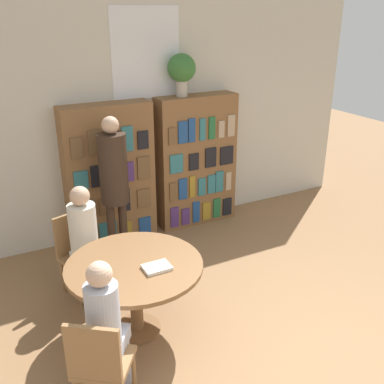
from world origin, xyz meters
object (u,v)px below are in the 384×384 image
bookshelf_left (110,176)px  chair_left_side (78,250)px  flower_vase (182,70)px  seated_reader_left (86,236)px  seated_reader_right (106,322)px  reading_table (135,275)px  librarian_standing (114,174)px  bookshelf_right (196,161)px  chair_near_camera (100,362)px

bookshelf_left → chair_left_side: bearing=-125.6°
bookshelf_left → flower_vase: bearing=0.3°
chair_left_side → seated_reader_left: bearing=90.0°
flower_vase → seated_reader_right: size_ratio=0.43×
reading_table → seated_reader_right: (-0.46, -0.63, 0.08)m
seated_reader_left → librarian_standing: librarian_standing is taller
bookshelf_left → librarian_standing: size_ratio=1.02×
librarian_standing → bookshelf_left: bearing=78.6°
seated_reader_right → bookshelf_right: bearing=86.4°
bookshelf_right → chair_left_side: size_ratio=2.05×
chair_near_camera → seated_reader_right: (0.11, 0.15, 0.21)m
bookshelf_left → chair_near_camera: size_ratio=2.05×
flower_vase → chair_left_side: flower_vase is taller
reading_table → librarian_standing: 1.48m
bookshelf_left → seated_reader_left: (-0.63, -1.12, -0.18)m
chair_near_camera → seated_reader_right: bearing=90.0°
chair_near_camera → seated_reader_right: size_ratio=0.71×
seated_reader_left → bookshelf_left: bearing=-136.9°
flower_vase → chair_near_camera: flower_vase is taller
flower_vase → reading_table: (-1.43, -1.88, -1.53)m
reading_table → librarian_standing: size_ratio=0.70×
bookshelf_right → chair_left_side: bearing=-153.7°
reading_table → seated_reader_left: size_ratio=1.00×
bookshelf_right → seated_reader_right: bearing=-130.0°
flower_vase → reading_table: bearing=-127.2°
bookshelf_left → librarian_standing: bearing=-101.4°
seated_reader_right → chair_near_camera: bearing=-90.0°
chair_near_camera → chair_left_side: 1.71m
reading_table → seated_reader_right: size_ratio=1.00×
bookshelf_right → reading_table: (-1.64, -1.87, -0.28)m
bookshelf_right → seated_reader_left: bearing=-149.1°
bookshelf_right → librarian_standing: size_ratio=1.02×
bookshelf_right → seated_reader_right: (-2.10, -2.50, -0.20)m
bookshelf_left → bookshelf_right: 1.24m
flower_vase → chair_left_side: size_ratio=0.61×
bookshelf_right → seated_reader_right: size_ratio=1.46×
reading_table → chair_near_camera: bearing=-126.5°
chair_left_side → librarian_standing: size_ratio=0.50×
seated_reader_left → chair_left_side: bearing=-90.0°
bookshelf_left → seated_reader_right: bearing=-108.9°
seated_reader_left → bookshelf_right: bearing=-166.6°
chair_near_camera → seated_reader_left: size_ratio=0.71×
flower_vase → chair_left_side: (-1.72, -0.96, -1.65)m
bookshelf_left → reading_table: 1.93m
bookshelf_right → librarian_standing: (-1.34, -0.50, 0.20)m
bookshelf_left → chair_left_side: size_ratio=2.05×
reading_table → chair_left_side: size_ratio=1.41×
flower_vase → chair_near_camera: 3.71m
flower_vase → librarian_standing: flower_vase is taller
chair_near_camera → bookshelf_left: bearing=106.4°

